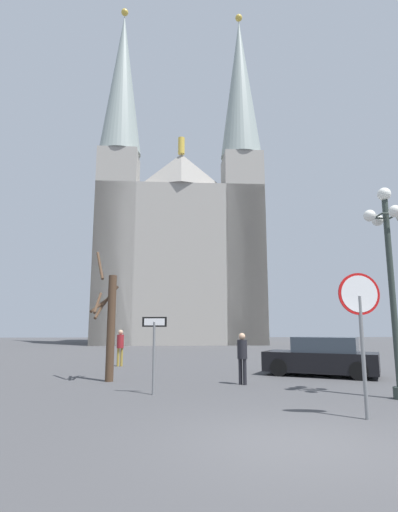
{
  "coord_description": "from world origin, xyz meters",
  "views": [
    {
      "loc": [
        -1.96,
        -6.7,
        1.86
      ],
      "look_at": [
        -0.46,
        18.97,
        6.34
      ],
      "focal_mm": 28.14,
      "sensor_mm": 36.0,
      "label": 1
    }
  ],
  "objects_px": {
    "pedestrian_walking": "(242,353)",
    "pedestrian_standing": "(120,344)",
    "street_lamp": "(390,259)",
    "parked_car_near_black": "(322,357)",
    "stop_sign": "(360,313)",
    "one_way_arrow_sign": "(154,343)",
    "cathedral": "(180,239)",
    "bare_tree": "(109,322)"
  },
  "relations": [
    {
      "from": "street_lamp",
      "to": "parked_car_near_black",
      "type": "distance_m",
      "value": 5.71
    },
    {
      "from": "pedestrian_walking",
      "to": "pedestrian_standing",
      "type": "distance_m",
      "value": 7.82
    },
    {
      "from": "one_way_arrow_sign",
      "to": "pedestrian_walking",
      "type": "height_order",
      "value": "one_way_arrow_sign"
    },
    {
      "from": "stop_sign",
      "to": "street_lamp",
      "type": "distance_m",
      "value": 3.27
    },
    {
      "from": "street_lamp",
      "to": "stop_sign",
      "type": "bearing_deg",
      "value": -131.84
    },
    {
      "from": "pedestrian_standing",
      "to": "cathedral",
      "type": "bearing_deg",
      "value": 82.85
    },
    {
      "from": "street_lamp",
      "to": "pedestrian_walking",
      "type": "height_order",
      "value": "street_lamp"
    },
    {
      "from": "one_way_arrow_sign",
      "to": "cathedral",
      "type": "bearing_deg",
      "value": 88.15
    },
    {
      "from": "cathedral",
      "to": "bare_tree",
      "type": "distance_m",
      "value": 30.83
    },
    {
      "from": "one_way_arrow_sign",
      "to": "pedestrian_walking",
      "type": "bearing_deg",
      "value": 32.05
    },
    {
      "from": "one_way_arrow_sign",
      "to": "street_lamp",
      "type": "distance_m",
      "value": 6.88
    },
    {
      "from": "one_way_arrow_sign",
      "to": "pedestrian_standing",
      "type": "xyz_separation_m",
      "value": [
        -1.98,
        7.94,
        -0.38
      ]
    },
    {
      "from": "pedestrian_walking",
      "to": "pedestrian_standing",
      "type": "relative_size",
      "value": 0.97
    },
    {
      "from": "stop_sign",
      "to": "pedestrian_walking",
      "type": "relative_size",
      "value": 1.83
    },
    {
      "from": "bare_tree",
      "to": "pedestrian_standing",
      "type": "bearing_deg",
      "value": 93.14
    },
    {
      "from": "one_way_arrow_sign",
      "to": "parked_car_near_black",
      "type": "relative_size",
      "value": 0.47
    },
    {
      "from": "stop_sign",
      "to": "parked_car_near_black",
      "type": "height_order",
      "value": "stop_sign"
    },
    {
      "from": "cathedral",
      "to": "street_lamp",
      "type": "bearing_deg",
      "value": -80.76
    },
    {
      "from": "cathedral",
      "to": "one_way_arrow_sign",
      "type": "xyz_separation_m",
      "value": [
        -1.03,
        -31.98,
        -10.01
      ]
    },
    {
      "from": "bare_tree",
      "to": "one_way_arrow_sign",
      "type": "bearing_deg",
      "value": -58.28
    },
    {
      "from": "stop_sign",
      "to": "street_lamp",
      "type": "bearing_deg",
      "value": 48.16
    },
    {
      "from": "parked_car_near_black",
      "to": "pedestrian_standing",
      "type": "height_order",
      "value": "pedestrian_standing"
    },
    {
      "from": "bare_tree",
      "to": "street_lamp",
      "type": "bearing_deg",
      "value": -25.18
    },
    {
      "from": "cathedral",
      "to": "parked_car_near_black",
      "type": "bearing_deg",
      "value": -79.7
    },
    {
      "from": "parked_car_near_black",
      "to": "pedestrian_standing",
      "type": "relative_size",
      "value": 2.66
    },
    {
      "from": "bare_tree",
      "to": "pedestrian_walking",
      "type": "distance_m",
      "value": 4.7
    },
    {
      "from": "street_lamp",
      "to": "bare_tree",
      "type": "distance_m",
      "value": 9.11
    },
    {
      "from": "one_way_arrow_sign",
      "to": "parked_car_near_black",
      "type": "height_order",
      "value": "one_way_arrow_sign"
    },
    {
      "from": "stop_sign",
      "to": "pedestrian_standing",
      "type": "bearing_deg",
      "value": 120.07
    },
    {
      "from": "pedestrian_standing",
      "to": "street_lamp",
      "type": "bearing_deg",
      "value": -47.0
    },
    {
      "from": "one_way_arrow_sign",
      "to": "stop_sign",
      "type": "bearing_deg",
      "value": -35.73
    },
    {
      "from": "one_way_arrow_sign",
      "to": "pedestrian_standing",
      "type": "height_order",
      "value": "one_way_arrow_sign"
    },
    {
      "from": "stop_sign",
      "to": "pedestrian_walking",
      "type": "distance_m",
      "value": 5.36
    },
    {
      "from": "street_lamp",
      "to": "parked_car_near_black",
      "type": "relative_size",
      "value": 1.28
    },
    {
      "from": "bare_tree",
      "to": "pedestrian_walking",
      "type": "xyz_separation_m",
      "value": [
        4.47,
        -1.02,
        -1.01
      ]
    },
    {
      "from": "stop_sign",
      "to": "parked_car_near_black",
      "type": "relative_size",
      "value": 0.67
    },
    {
      "from": "cathedral",
      "to": "street_lamp",
      "type": "height_order",
      "value": "cathedral"
    },
    {
      "from": "street_lamp",
      "to": "parked_car_near_black",
      "type": "xyz_separation_m",
      "value": [
        -0.26,
        4.88,
        -2.97
      ]
    },
    {
      "from": "pedestrian_walking",
      "to": "cathedral",
      "type": "bearing_deg",
      "value": 93.29
    },
    {
      "from": "parked_car_near_black",
      "to": "stop_sign",
      "type": "bearing_deg",
      "value": -103.4
    },
    {
      "from": "parked_car_near_black",
      "to": "pedestrian_standing",
      "type": "distance_m",
      "value": 9.13
    },
    {
      "from": "one_way_arrow_sign",
      "to": "bare_tree",
      "type": "height_order",
      "value": "bare_tree"
    }
  ]
}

